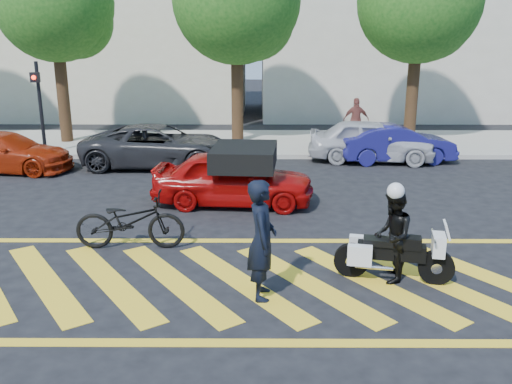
{
  "coord_description": "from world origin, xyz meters",
  "views": [
    {
      "loc": [
        0.8,
        -8.34,
        3.97
      ],
      "look_at": [
        0.75,
        1.83,
        1.05
      ],
      "focal_mm": 38.0,
      "sensor_mm": 36.0,
      "label": 1
    }
  ],
  "objects_px": {
    "parked_left": "(5,152)",
    "police_motorcycle": "(392,254)",
    "parked_mid_right": "(371,140)",
    "red_convertible": "(233,178)",
    "parked_mid_left": "(159,146)",
    "officer_moto": "(392,236)",
    "bicycle": "(130,221)",
    "parked_right": "(396,144)",
    "officer_bike": "(262,240)"
  },
  "relations": [
    {
      "from": "parked_left",
      "to": "police_motorcycle",
      "type": "bearing_deg",
      "value": -120.84
    },
    {
      "from": "parked_mid_right",
      "to": "police_motorcycle",
      "type": "bearing_deg",
      "value": 178.1
    },
    {
      "from": "red_convertible",
      "to": "parked_mid_left",
      "type": "xyz_separation_m",
      "value": [
        -2.51,
        4.02,
        0.0
      ]
    },
    {
      "from": "police_motorcycle",
      "to": "officer_moto",
      "type": "distance_m",
      "value": 0.31
    },
    {
      "from": "parked_left",
      "to": "parked_mid_left",
      "type": "height_order",
      "value": "parked_mid_left"
    },
    {
      "from": "bicycle",
      "to": "parked_right",
      "type": "relative_size",
      "value": 0.56
    },
    {
      "from": "parked_mid_left",
      "to": "parked_mid_right",
      "type": "distance_m",
      "value": 6.87
    },
    {
      "from": "bicycle",
      "to": "officer_moto",
      "type": "xyz_separation_m",
      "value": [
        4.7,
        -1.43,
        0.24
      ]
    },
    {
      "from": "bicycle",
      "to": "parked_mid_right",
      "type": "distance_m",
      "value": 9.86
    },
    {
      "from": "officer_bike",
      "to": "parked_mid_left",
      "type": "distance_m",
      "value": 9.49
    },
    {
      "from": "bicycle",
      "to": "parked_left",
      "type": "relative_size",
      "value": 0.52
    },
    {
      "from": "parked_right",
      "to": "officer_moto",
      "type": "bearing_deg",
      "value": 161.22
    },
    {
      "from": "bicycle",
      "to": "parked_left",
      "type": "bearing_deg",
      "value": 38.79
    },
    {
      "from": "parked_right",
      "to": "parked_left",
      "type": "bearing_deg",
      "value": 91.46
    },
    {
      "from": "bicycle",
      "to": "red_convertible",
      "type": "height_order",
      "value": "red_convertible"
    },
    {
      "from": "parked_left",
      "to": "parked_mid_left",
      "type": "xyz_separation_m",
      "value": [
        4.6,
        0.61,
        0.07
      ]
    },
    {
      "from": "bicycle",
      "to": "parked_mid_left",
      "type": "height_order",
      "value": "parked_mid_left"
    },
    {
      "from": "bicycle",
      "to": "officer_bike",
      "type": "bearing_deg",
      "value": -130.09
    },
    {
      "from": "parked_mid_right",
      "to": "parked_right",
      "type": "relative_size",
      "value": 1.1
    },
    {
      "from": "officer_moto",
      "to": "officer_bike",
      "type": "bearing_deg",
      "value": -61.73
    },
    {
      "from": "officer_bike",
      "to": "parked_right",
      "type": "bearing_deg",
      "value": -25.46
    },
    {
      "from": "bicycle",
      "to": "parked_right",
      "type": "xyz_separation_m",
      "value": [
        6.98,
        7.57,
        0.06
      ]
    },
    {
      "from": "officer_moto",
      "to": "red_convertible",
      "type": "height_order",
      "value": "officer_moto"
    },
    {
      "from": "bicycle",
      "to": "parked_mid_right",
      "type": "bearing_deg",
      "value": -39.93
    },
    {
      "from": "red_convertible",
      "to": "parked_mid_left",
      "type": "bearing_deg",
      "value": 36.41
    },
    {
      "from": "officer_moto",
      "to": "parked_right",
      "type": "distance_m",
      "value": 9.28
    },
    {
      "from": "officer_moto",
      "to": "red_convertible",
      "type": "relative_size",
      "value": 0.41
    },
    {
      "from": "red_convertible",
      "to": "parked_mid_right",
      "type": "xyz_separation_m",
      "value": [
        4.32,
        4.81,
        0.04
      ]
    },
    {
      "from": "parked_right",
      "to": "bicycle",
      "type": "bearing_deg",
      "value": 132.74
    },
    {
      "from": "red_convertible",
      "to": "parked_left",
      "type": "relative_size",
      "value": 0.96
    },
    {
      "from": "parked_mid_right",
      "to": "parked_right",
      "type": "height_order",
      "value": "parked_mid_right"
    },
    {
      "from": "parked_mid_left",
      "to": "parked_right",
      "type": "distance_m",
      "value": 7.66
    },
    {
      "from": "officer_moto",
      "to": "parked_right",
      "type": "relative_size",
      "value": 0.42
    },
    {
      "from": "officer_moto",
      "to": "parked_right",
      "type": "height_order",
      "value": "officer_moto"
    },
    {
      "from": "officer_bike",
      "to": "parked_mid_right",
      "type": "relative_size",
      "value": 0.47
    },
    {
      "from": "officer_bike",
      "to": "parked_left",
      "type": "relative_size",
      "value": 0.47
    },
    {
      "from": "officer_bike",
      "to": "parked_left",
      "type": "xyz_separation_m",
      "value": [
        -7.78,
        8.33,
        -0.37
      ]
    },
    {
      "from": "red_convertible",
      "to": "parked_mid_left",
      "type": "distance_m",
      "value": 4.74
    },
    {
      "from": "police_motorcycle",
      "to": "parked_right",
      "type": "relative_size",
      "value": 0.53
    },
    {
      "from": "bicycle",
      "to": "parked_right",
      "type": "height_order",
      "value": "parked_right"
    },
    {
      "from": "officer_bike",
      "to": "red_convertible",
      "type": "xyz_separation_m",
      "value": [
        -0.67,
        4.92,
        -0.3
      ]
    },
    {
      "from": "parked_mid_left",
      "to": "parked_right",
      "type": "bearing_deg",
      "value": -82.98
    },
    {
      "from": "bicycle",
      "to": "parked_mid_right",
      "type": "xyz_separation_m",
      "value": [
        6.18,
        7.68,
        0.15
      ]
    },
    {
      "from": "parked_left",
      "to": "parked_right",
      "type": "height_order",
      "value": "parked_right"
    },
    {
      "from": "parked_right",
      "to": "parked_mid_left",
      "type": "bearing_deg",
      "value": 90.52
    },
    {
      "from": "police_motorcycle",
      "to": "parked_mid_right",
      "type": "height_order",
      "value": "parked_mid_right"
    },
    {
      "from": "officer_moto",
      "to": "parked_mid_right",
      "type": "height_order",
      "value": "officer_moto"
    },
    {
      "from": "red_convertible",
      "to": "parked_right",
      "type": "bearing_deg",
      "value": -42.98
    },
    {
      "from": "parked_left",
      "to": "officer_bike",
      "type": "bearing_deg",
      "value": -130.09
    },
    {
      "from": "officer_moto",
      "to": "parked_mid_left",
      "type": "xyz_separation_m",
      "value": [
        -5.35,
        8.32,
        -0.12
      ]
    }
  ]
}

